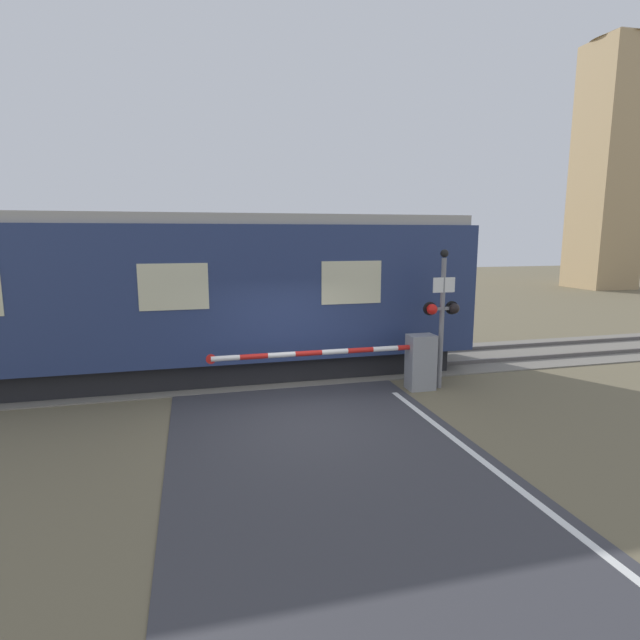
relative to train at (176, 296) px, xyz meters
name	(u,v)px	position (x,y,z in m)	size (l,w,h in m)	color
ground_plane	(305,419)	(2.37, -3.54, -2.02)	(80.00, 80.00, 0.00)	#6B6047
track_bed	(275,370)	(2.37, 0.00, -1.99)	(36.00, 3.20, 0.13)	slate
train	(176,296)	(0.00, 0.00, 0.00)	(14.40, 2.88, 3.94)	black
crossing_barrier	(407,361)	(4.98, -2.36, -1.33)	(5.04, 0.44, 1.26)	gray
signal_post	(442,310)	(5.79, -2.38, -0.22)	(0.84, 0.26, 3.16)	gray
distant_building	(609,161)	(26.61, 15.14, 6.12)	(3.64, 3.64, 16.11)	tan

